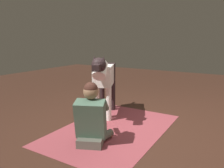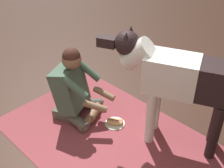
# 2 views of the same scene
# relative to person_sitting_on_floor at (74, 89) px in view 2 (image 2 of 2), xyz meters

# --- Properties ---
(ground_plane) EXTENTS (13.67, 13.67, 0.00)m
(ground_plane) POSITION_rel_person_sitting_on_floor_xyz_m (-0.82, 0.18, -0.36)
(ground_plane) COLOR #392117
(area_rug) EXTENTS (2.33, 1.51, 0.01)m
(area_rug) POSITION_rel_person_sitting_on_floor_xyz_m (-0.57, 0.02, -0.36)
(area_rug) COLOR #8E3A41
(area_rug) RESTS_ON ground
(person_sitting_on_floor) EXTENTS (0.74, 0.62, 0.87)m
(person_sitting_on_floor) POSITION_rel_person_sitting_on_floor_xyz_m (0.00, 0.00, 0.00)
(person_sitting_on_floor) COLOR #4F4F44
(person_sitting_on_floor) RESTS_ON ground
(large_dog) EXTENTS (1.40, 0.72, 1.18)m
(large_dog) POSITION_rel_person_sitting_on_floor_xyz_m (-1.01, -0.44, 0.40)
(large_dog) COLOR white
(large_dog) RESTS_ON ground
(hot_dog_on_plate) EXTENTS (0.23, 0.23, 0.06)m
(hot_dog_on_plate) POSITION_rel_person_sitting_on_floor_xyz_m (-0.45, -0.20, -0.34)
(hot_dog_on_plate) COLOR silver
(hot_dog_on_plate) RESTS_ON ground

